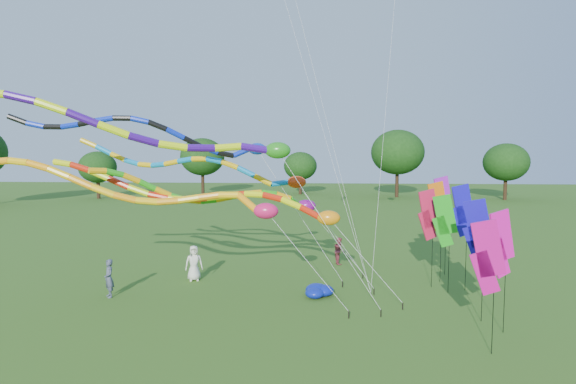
# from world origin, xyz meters

# --- Properties ---
(ground) EXTENTS (160.00, 160.00, 0.00)m
(ground) POSITION_xyz_m (0.00, 0.00, 0.00)
(ground) COLOR #2A5D18
(ground) RESTS_ON ground
(tree_ring) EXTENTS (116.84, 121.91, 9.50)m
(tree_ring) POSITION_xyz_m (2.06, -2.12, 5.36)
(tree_ring) COLOR #382314
(tree_ring) RESTS_ON ground
(tube_kite_red) EXTENTS (15.31, 1.66, 6.80)m
(tube_kite_red) POSITION_xyz_m (-4.02, 3.59, 4.54)
(tube_kite_red) COLOR black
(tube_kite_red) RESTS_ON ground
(tube_kite_orange) EXTENTS (14.93, 1.22, 6.92)m
(tube_kite_orange) POSITION_xyz_m (-6.21, 1.52, 4.94)
(tube_kite_orange) COLOR black
(tube_kite_orange) RESTS_ON ground
(tube_kite_purple) EXTENTS (18.10, 3.04, 9.45)m
(tube_kite_purple) POSITION_xyz_m (-6.86, -0.05, 7.45)
(tube_kite_purple) COLOR black
(tube_kite_purple) RESTS_ON ground
(tube_kite_blue) EXTENTS (14.06, 3.42, 8.68)m
(tube_kite_blue) POSITION_xyz_m (-6.40, 3.56, 7.22)
(tube_kite_blue) COLOR black
(tube_kite_blue) RESTS_ON ground
(tube_kite_cyan) EXTENTS (14.32, 2.02, 7.72)m
(tube_kite_cyan) POSITION_xyz_m (-4.96, 5.34, 5.78)
(tube_kite_cyan) COLOR black
(tube_kite_cyan) RESTS_ON ground
(tube_kite_green) EXTENTS (11.78, 5.13, 6.43)m
(tube_kite_green) POSITION_xyz_m (-3.65, 4.89, 4.49)
(tube_kite_green) COLOR black
(tube_kite_green) RESTS_ON ground
(banner_pole_magenta_a) EXTENTS (1.16, 0.18, 4.45)m
(banner_pole_magenta_a) POSITION_xyz_m (5.59, -1.59, 3.19)
(banner_pole_magenta_a) COLOR black
(banner_pole_magenta_a) RESTS_ON ground
(banner_pole_orange) EXTENTS (1.14, 0.36, 5.12)m
(banner_pole_orange) POSITION_xyz_m (6.05, 6.98, 3.85)
(banner_pole_orange) COLOR black
(banner_pole_orange) RESTS_ON ground
(banner_pole_blue_a) EXTENTS (1.13, 0.41, 4.81)m
(banner_pole_blue_a) POSITION_xyz_m (6.27, 1.51, 3.54)
(banner_pole_blue_a) COLOR black
(banner_pole_blue_a) RESTS_ON ground
(banner_pole_violet) EXTENTS (1.13, 0.43, 5.30)m
(banner_pole_violet) POSITION_xyz_m (6.67, 8.47, 4.03)
(banner_pole_violet) COLOR black
(banner_pole_violet) RESTS_ON ground
(banner_pole_blue_b) EXTENTS (1.16, 0.24, 5.09)m
(banner_pole_blue_b) POSITION_xyz_m (6.87, 5.60, 3.82)
(banner_pole_blue_b) COLOR black
(banner_pole_blue_b) RESTS_ON ground
(banner_pole_green) EXTENTS (1.13, 0.43, 4.63)m
(banner_pole_green) POSITION_xyz_m (5.98, 5.29, 3.37)
(banner_pole_green) COLOR black
(banner_pole_green) RESTS_ON ground
(banner_pole_magenta_b) EXTENTS (1.10, 0.53, 4.56)m
(banner_pole_magenta_b) POSITION_xyz_m (6.69, 0.21, 3.30)
(banner_pole_magenta_b) COLOR black
(banner_pole_magenta_b) RESTS_ON ground
(banner_pole_red) EXTENTS (1.14, 0.40, 4.81)m
(banner_pole_red) POSITION_xyz_m (5.41, 6.01, 3.55)
(banner_pole_red) COLOR black
(banner_pole_red) RESTS_ON ground
(blue_nylon_heap) EXTENTS (1.34, 1.47, 0.57)m
(blue_nylon_heap) POSITION_xyz_m (0.24, 4.49, 0.26)
(blue_nylon_heap) COLOR #0B1D9B
(blue_nylon_heap) RESTS_ON ground
(person_a) EXTENTS (1.01, 0.82, 1.80)m
(person_a) POSITION_xyz_m (-6.19, 6.50, 0.90)
(person_a) COLOR silver
(person_a) RESTS_ON ground
(person_b) EXTENTS (0.72, 0.75, 1.73)m
(person_b) POSITION_xyz_m (-9.29, 3.49, 0.86)
(person_b) COLOR #454A61
(person_b) RESTS_ON ground
(person_c) EXTENTS (0.74, 0.87, 1.57)m
(person_c) POSITION_xyz_m (1.35, 10.58, 0.79)
(person_c) COLOR #993743
(person_c) RESTS_ON ground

